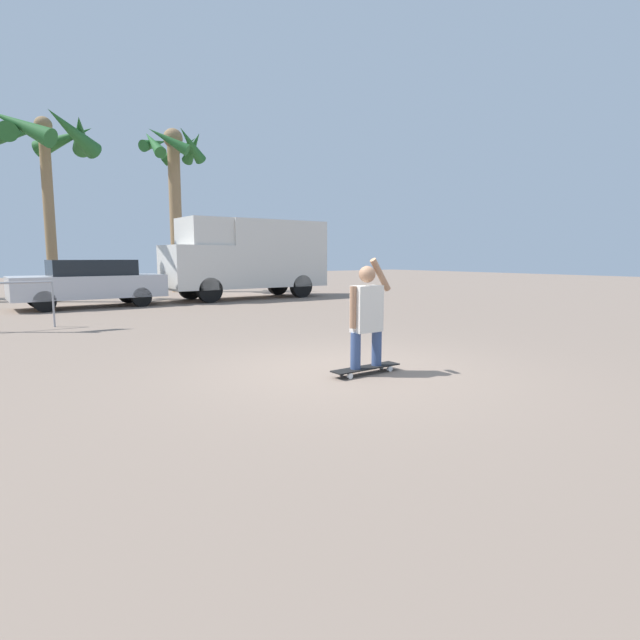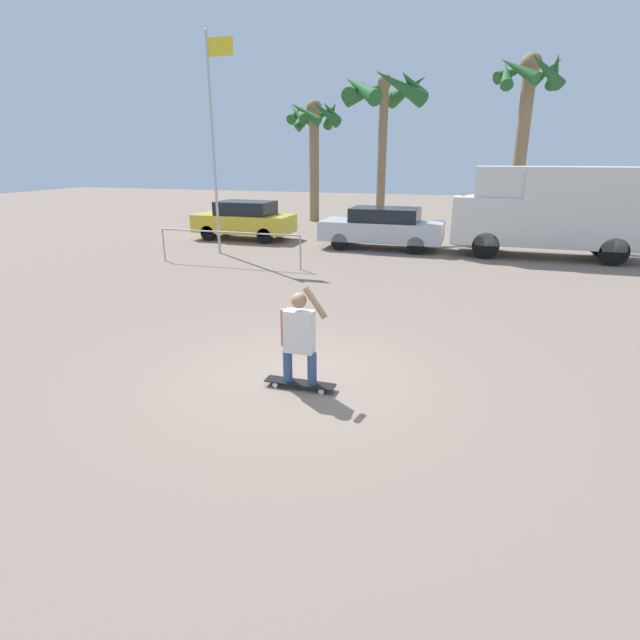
% 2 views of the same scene
% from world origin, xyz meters
% --- Properties ---
extents(ground_plane, '(80.00, 80.00, 0.00)m').
position_xyz_m(ground_plane, '(0.00, 0.00, 0.00)').
color(ground_plane, gray).
extents(skateboard, '(1.10, 0.23, 0.10)m').
position_xyz_m(skateboard, '(0.12, -0.31, 0.08)').
color(skateboard, black).
rests_on(skateboard, ground_plane).
extents(person_skateboarder, '(0.72, 0.23, 1.51)m').
position_xyz_m(person_skateboarder, '(0.12, -0.31, 0.88)').
color(person_skateboarder, '#384C7A').
rests_on(person_skateboarder, skateboard).
extents(camper_van, '(6.28, 2.07, 3.02)m').
position_xyz_m(camper_van, '(4.86, 11.97, 1.66)').
color(camper_van, black).
rests_on(camper_van, ground_plane).
extents(parked_car_silver, '(4.52, 1.82, 1.52)m').
position_xyz_m(parked_car_silver, '(-0.95, 11.91, 0.80)').
color(parked_car_silver, black).
rests_on(parked_car_silver, ground_plane).
extents(parked_car_yellow, '(4.09, 1.79, 1.57)m').
position_xyz_m(parked_car_yellow, '(-6.86, 12.37, 0.81)').
color(parked_car_yellow, black).
rests_on(parked_car_yellow, ground_plane).
extents(palm_tree_near_van, '(2.95, 3.04, 7.33)m').
position_xyz_m(palm_tree_near_van, '(3.91, 17.21, 5.53)').
color(palm_tree_near_van, '#8E704C').
rests_on(palm_tree_near_van, ground_plane).
extents(palm_tree_center_background, '(3.76, 3.79, 6.62)m').
position_xyz_m(palm_tree_center_background, '(-1.60, 14.67, 5.58)').
color(palm_tree_center_background, '#8E704C').
rests_on(palm_tree_center_background, ground_plane).
extents(palm_tree_far_left, '(2.98, 2.94, 6.07)m').
position_xyz_m(palm_tree_far_left, '(-5.97, 19.16, 4.78)').
color(palm_tree_far_left, '#8E704C').
rests_on(palm_tree_far_left, ground_plane).
extents(flagpole, '(0.98, 0.12, 7.20)m').
position_xyz_m(flagpole, '(-6.30, 9.23, 4.07)').
color(flagpole, '#B7B7BC').
rests_on(flagpole, ground_plane).
extents(plaza_railing_segment, '(4.90, 0.05, 1.08)m').
position_xyz_m(plaza_railing_segment, '(-5.07, 7.49, 0.92)').
color(plaza_railing_segment, '#99999E').
rests_on(plaza_railing_segment, ground_plane).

